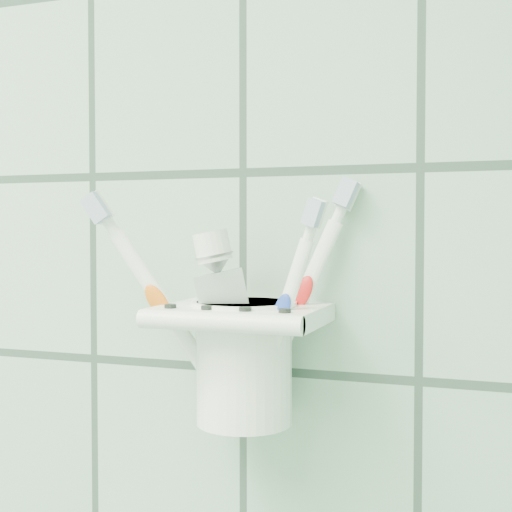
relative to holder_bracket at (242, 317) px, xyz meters
The scene contains 6 objects.
holder_bracket is the anchor object (origin of this frame).
cup 0.03m from the holder_bracket, 91.97° to the left, with size 0.09×0.09×0.10m.
toothbrush_pink 0.03m from the holder_bracket, 152.07° to the left, with size 0.11×0.04×0.21m.
toothbrush_blue 0.03m from the holder_bracket, 77.81° to the left, with size 0.08×0.03×0.21m.
toothbrush_orange 0.02m from the holder_bracket, 39.73° to the right, with size 0.06×0.02×0.18m.
toothpaste_tube 0.01m from the holder_bracket, 42.36° to the right, with size 0.06×0.04×0.16m.
Camera 1 is at (0.84, 0.61, 1.37)m, focal length 50.00 mm.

